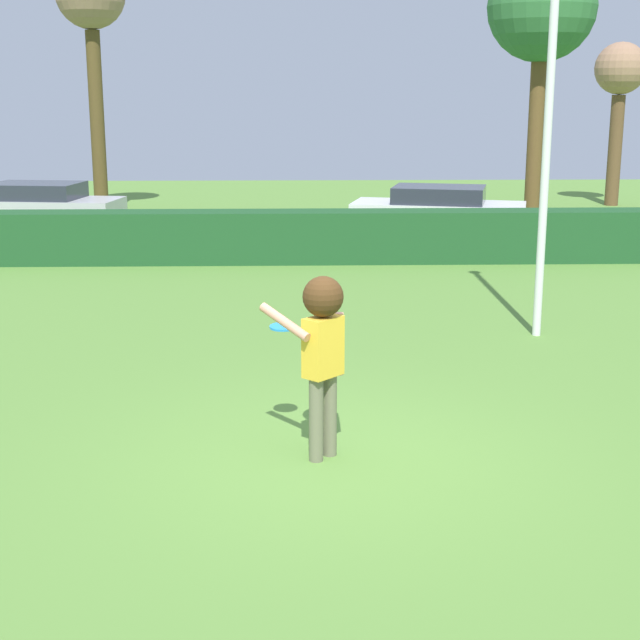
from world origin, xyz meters
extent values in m
plane|color=#5E8D3A|center=(0.00, 0.00, 0.00)|extent=(60.00, 60.00, 0.00)
cylinder|color=#6E6D53|center=(-0.17, -0.07, 0.42)|extent=(0.14, 0.14, 0.84)
cylinder|color=#6E6D53|center=(-0.03, 0.08, 0.42)|extent=(0.14, 0.14, 0.84)
cube|color=yellow|center=(-0.10, 0.00, 1.13)|extent=(0.42, 0.43, 0.58)
cylinder|color=tan|center=(-0.46, 0.02, 1.37)|extent=(0.51, 0.49, 0.30)
cylinder|color=tan|center=(0.06, 0.18, 1.11)|extent=(0.09, 0.09, 0.62)
sphere|color=tan|center=(-0.10, 0.00, 1.59)|extent=(0.22, 0.22, 0.22)
sphere|color=#442B14|center=(-0.10, 0.00, 1.62)|extent=(0.39, 0.39, 0.39)
cylinder|color=#268CE5|center=(-0.48, 0.58, 1.18)|extent=(0.28, 0.28, 0.04)
cylinder|color=silver|center=(3.21, 4.71, 3.12)|extent=(0.12, 0.12, 6.25)
cube|color=#1D4D24|center=(0.00, 10.99, 0.54)|extent=(20.98, 0.90, 1.08)
cube|color=#B7B7BC|center=(-6.92, 15.64, 0.57)|extent=(4.40, 2.28, 0.55)
cube|color=#2D333D|center=(-6.92, 15.64, 1.05)|extent=(2.40, 1.86, 0.40)
cylinder|color=black|center=(-5.35, 16.28, 0.30)|extent=(0.61, 0.18, 0.60)
cylinder|color=black|center=(-5.59, 14.59, 0.30)|extent=(0.61, 0.18, 0.60)
cube|color=white|center=(3.22, 14.44, 0.57)|extent=(4.49, 2.68, 0.55)
cube|color=#2D333D|center=(3.22, 14.44, 1.05)|extent=(2.52, 2.06, 0.40)
cylinder|color=black|center=(4.85, 14.90, 0.30)|extent=(0.61, 0.24, 0.60)
cylinder|color=black|center=(4.44, 13.25, 0.30)|extent=(0.61, 0.24, 0.60)
cylinder|color=black|center=(2.01, 15.62, 0.30)|extent=(0.61, 0.24, 0.60)
cylinder|color=black|center=(1.59, 13.97, 0.30)|extent=(0.61, 0.24, 0.60)
cylinder|color=brown|center=(9.74, 20.99, 1.71)|extent=(0.42, 0.42, 3.42)
sphere|color=#9A7155|center=(9.74, 20.99, 4.21)|extent=(1.59, 1.59, 1.59)
cylinder|color=#52401F|center=(-6.02, 19.29, 2.61)|extent=(0.41, 0.41, 5.21)
cylinder|color=brown|center=(5.96, 16.14, 2.39)|extent=(0.40, 0.40, 4.78)
sphere|color=#306C36|center=(5.96, 16.14, 5.61)|extent=(2.76, 2.76, 2.76)
camera|label=1|loc=(-0.38, -8.66, 3.49)|focal=52.86mm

